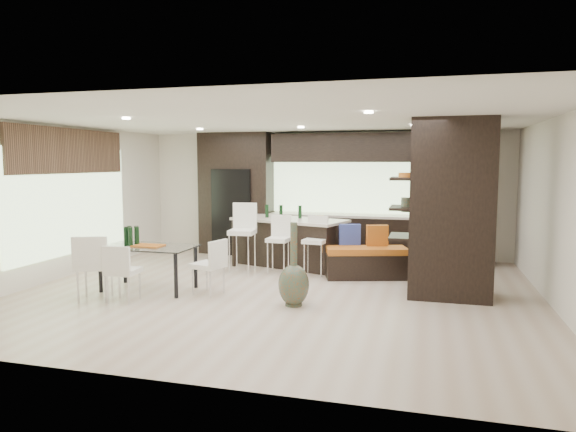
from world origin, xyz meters
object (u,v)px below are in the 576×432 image
(stool_mid, at_px, (278,250))
(dining_table, at_px, (149,268))
(stool_right, at_px, (315,252))
(chair_end, at_px, (208,269))
(bench, at_px, (366,263))
(kitchen_island, at_px, (289,242))
(chair_near, at_px, (124,275))
(chair_far, at_px, (95,270))
(stool_left, at_px, (242,244))
(floor_vase, at_px, (294,264))

(stool_mid, height_order, dining_table, stool_mid)
(stool_right, xyz_separation_m, chair_end, (-1.31, -1.75, -0.03))
(bench, bearing_deg, chair_end, -157.93)
(kitchen_island, xyz_separation_m, dining_table, (-1.66, -2.52, -0.11))
(stool_mid, relative_size, chair_near, 1.10)
(bench, bearing_deg, chair_near, -159.26)
(chair_end, bearing_deg, bench, -36.67)
(stool_mid, distance_m, chair_far, 3.27)
(stool_left, distance_m, floor_vase, 2.49)
(chair_near, distance_m, chair_far, 0.47)
(dining_table, bearing_deg, kitchen_island, 57.18)
(floor_vase, xyz_separation_m, chair_near, (-2.48, -0.44, -0.21))
(stool_left, xyz_separation_m, dining_table, (-0.97, -1.71, -0.16))
(chair_near, xyz_separation_m, chair_end, (1.03, 0.71, 0.00))
(stool_left, relative_size, stool_right, 1.20)
(stool_left, relative_size, bench, 0.73)
(stool_right, bearing_deg, dining_table, -136.02)
(kitchen_island, bearing_deg, floor_vase, -56.12)
(stool_left, bearing_deg, dining_table, -124.83)
(stool_mid, relative_size, stool_right, 1.00)
(stool_mid, height_order, chair_far, chair_far)
(stool_left, relative_size, floor_vase, 0.86)
(bench, bearing_deg, stool_left, 165.44)
(stool_mid, relative_size, chair_end, 1.09)
(stool_mid, relative_size, dining_table, 0.59)
(stool_mid, bearing_deg, stool_right, 2.15)
(kitchen_island, xyz_separation_m, chair_end, (-0.62, -2.52, -0.07))
(kitchen_island, height_order, chair_far, kitchen_island)
(kitchen_island, bearing_deg, dining_table, -105.77)
(chair_near, height_order, chair_far, chair_far)
(bench, height_order, chair_end, chair_end)
(dining_table, bearing_deg, floor_vase, -5.72)
(chair_far, bearing_deg, floor_vase, -11.29)
(floor_vase, bearing_deg, kitchen_island, 106.37)
(stool_right, bearing_deg, stool_left, -171.17)
(stool_right, bearing_deg, kitchen_island, 138.94)
(bench, bearing_deg, dining_table, -167.93)
(kitchen_island, xyz_separation_m, chair_far, (-2.12, -3.26, -0.01))
(stool_mid, height_order, bench, stool_mid)
(stool_left, bearing_deg, bench, -3.22)
(kitchen_island, distance_m, stool_left, 1.07)
(chair_near, distance_m, chair_end, 1.25)
(stool_right, xyz_separation_m, bench, (0.93, 0.05, -0.16))
(floor_vase, relative_size, dining_table, 0.81)
(stool_right, bearing_deg, chair_end, -119.57)
(stool_left, bearing_deg, floor_vase, -58.04)
(chair_far, bearing_deg, stool_mid, 29.17)
(stool_left, distance_m, dining_table, 1.97)
(kitchen_island, bearing_deg, chair_end, -86.32)
(stool_right, xyz_separation_m, floor_vase, (0.13, -2.02, 0.17))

